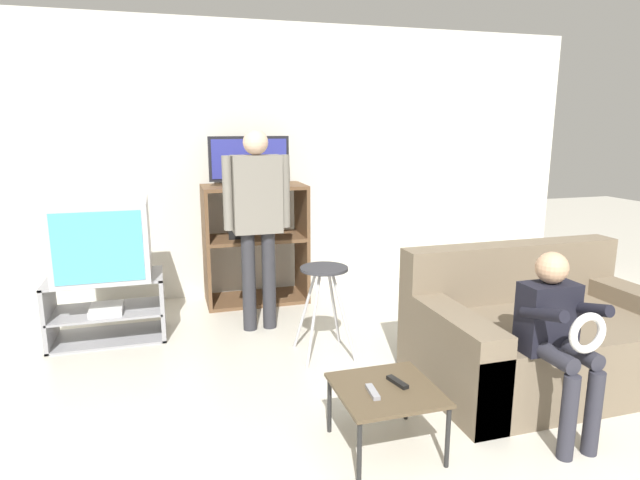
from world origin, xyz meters
TOP-DOWN VIEW (x-y plane):
  - wall_back at (0.00, 4.08)m, footprint 6.40×0.06m
  - tv_stand at (-1.56, 3.17)m, footprint 0.86×0.48m
  - television_main at (-1.55, 3.17)m, footprint 0.69×0.60m
  - media_shelf at (-0.28, 3.77)m, footprint 0.94×0.49m
  - television_flat at (-0.31, 3.77)m, footprint 0.73×0.20m
  - folding_stool at (-0.02, 2.40)m, footprint 0.38×0.39m
  - snack_table at (-0.06, 1.19)m, footprint 0.51×0.51m
  - remote_control_black at (0.02, 1.22)m, footprint 0.07×0.15m
  - remote_control_white at (-0.14, 1.16)m, footprint 0.05×0.15m
  - couch at (1.23, 1.63)m, footprint 1.62×0.99m
  - person_standing_adult at (-0.38, 3.04)m, footprint 0.53×0.20m
  - person_seated_child at (0.86, 1.07)m, footprint 0.33×0.43m

SIDE VIEW (x-z plane):
  - tv_stand at x=-1.56m, z-range 0.00..0.50m
  - couch at x=1.23m, z-range -0.14..0.71m
  - snack_table at x=-0.06m, z-range 0.14..0.48m
  - remote_control_black at x=0.02m, z-range 0.34..0.36m
  - remote_control_white at x=-0.14m, z-range 0.34..0.36m
  - folding_stool at x=-0.02m, z-range 0.20..0.87m
  - media_shelf at x=-0.28m, z-range 0.01..1.12m
  - person_seated_child at x=0.86m, z-range 0.10..1.10m
  - television_main at x=-1.55m, z-range 0.50..1.10m
  - person_standing_adult at x=-0.38m, z-range 0.17..1.79m
  - wall_back at x=0.00m, z-range 0.00..2.60m
  - television_flat at x=-0.31m, z-range 1.10..1.54m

